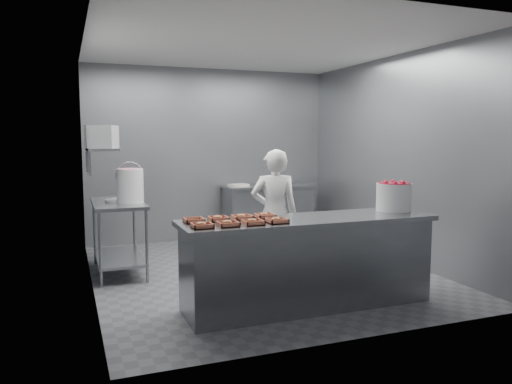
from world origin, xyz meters
TOP-DOWN VIEW (x-y plane):
  - floor at (0.00, 0.00)m, footprint 4.50×4.50m
  - ceiling at (0.00, 0.00)m, footprint 4.50×4.50m
  - wall_back at (0.00, 2.25)m, footprint 4.00×0.04m
  - wall_left at (-2.00, 0.00)m, footprint 0.04×4.50m
  - wall_right at (2.00, 0.00)m, footprint 0.04×4.50m
  - service_counter at (0.00, -1.35)m, footprint 2.60×0.70m
  - prep_table at (-1.65, 0.60)m, footprint 0.60×1.20m
  - back_counter at (0.90, 1.90)m, footprint 1.50×0.60m
  - wall_shelf at (-1.82, 0.60)m, footprint 0.35×0.90m
  - tray_0 at (-1.13, -1.50)m, footprint 0.19×0.18m
  - tray_1 at (-0.89, -1.50)m, footprint 0.19×0.18m
  - tray_2 at (-0.65, -1.50)m, footprint 0.19×0.18m
  - tray_3 at (-0.41, -1.50)m, footprint 0.19×0.18m
  - tray_4 at (-1.13, -1.20)m, footprint 0.19×0.18m
  - tray_5 at (-0.89, -1.20)m, footprint 0.19×0.18m
  - tray_6 at (-0.65, -1.20)m, footprint 0.19×0.18m
  - tray_7 at (-0.41, -1.20)m, footprint 0.19×0.18m
  - worker at (0.10, -0.23)m, footprint 0.65×0.52m
  - strawberry_tub at (1.08, -1.25)m, footprint 0.37×0.37m
  - glaze_bucket at (-1.51, 0.48)m, footprint 0.34×0.32m
  - bucket_lid at (-1.63, 0.62)m, footprint 0.39×0.39m
  - rag at (-1.52, 0.76)m, footprint 0.14×0.13m
  - appliance at (-1.82, 0.44)m, footprint 0.41×0.44m
  - paper_stack at (0.37, 1.90)m, footprint 0.34×0.28m

SIDE VIEW (x-z plane):
  - floor at x=0.00m, z-range 0.00..0.00m
  - back_counter at x=0.90m, z-range 0.00..0.90m
  - service_counter at x=0.00m, z-range 0.00..0.90m
  - prep_table at x=-1.65m, z-range 0.14..1.04m
  - worker at x=0.10m, z-range 0.00..1.55m
  - rag at x=-1.52m, z-range 0.90..0.92m
  - bucket_lid at x=-1.63m, z-range 0.90..0.93m
  - paper_stack at x=0.37m, z-range 0.90..0.94m
  - tray_4 at x=-1.13m, z-range 0.90..0.94m
  - tray_0 at x=-1.13m, z-range 0.89..0.95m
  - tray_1 at x=-0.89m, z-range 0.89..0.95m
  - tray_2 at x=-0.65m, z-range 0.89..0.95m
  - tray_3 at x=-0.41m, z-range 0.89..0.95m
  - tray_5 at x=-0.89m, z-range 0.89..0.95m
  - tray_6 at x=-0.65m, z-range 0.89..0.95m
  - tray_7 at x=-0.41m, z-range 0.89..0.95m
  - strawberry_tub at x=1.08m, z-range 0.91..1.22m
  - glaze_bucket at x=-1.51m, z-range 0.87..1.36m
  - wall_back at x=0.00m, z-range 0.00..2.80m
  - wall_left at x=-2.00m, z-range 0.00..2.80m
  - wall_right at x=2.00m, z-range 0.00..2.80m
  - wall_shelf at x=-1.82m, z-range 1.54..1.56m
  - appliance at x=-1.82m, z-range 1.56..1.83m
  - ceiling at x=0.00m, z-range 2.80..2.80m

